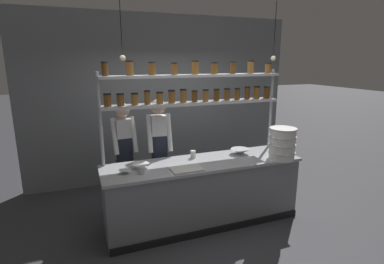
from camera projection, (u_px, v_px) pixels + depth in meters
name	position (u px, v px, depth m)	size (l,w,h in m)	color
ground_plane	(203.00, 221.00, 4.41)	(40.00, 40.00, 0.00)	#3D3D42
back_wall	(164.00, 99.00, 5.82)	(5.20, 0.12, 3.14)	gray
prep_counter	(203.00, 192.00, 4.30)	(2.80, 0.76, 0.92)	gray
spice_shelf_unit	(195.00, 93.00, 4.27)	(2.68, 0.28, 2.30)	#ADAFB5
chef_left	(124.00, 150.00, 4.56)	(0.38, 0.31, 1.69)	black
chef_center	(159.00, 147.00, 4.53)	(0.39, 0.32, 1.75)	black
container_stack	(282.00, 144.00, 4.25)	(0.38, 0.38, 0.46)	white
cutting_board	(187.00, 169.00, 3.87)	(0.40, 0.26, 0.02)	silver
prep_bowl_near_left	(141.00, 166.00, 3.93)	(0.23, 0.23, 0.06)	white
prep_bowl_center_front	(240.00, 151.00, 4.53)	(0.29, 0.29, 0.08)	silver
prep_bowl_center_back	(125.00, 171.00, 3.76)	(0.16, 0.16, 0.05)	#B2B7BC
serving_cup_front	(141.00, 170.00, 3.73)	(0.08, 0.08, 0.09)	#B2B7BC
serving_cup_by_board	(193.00, 154.00, 4.35)	(0.08, 0.08, 0.11)	silver
pendant_light_row	(205.00, 54.00, 3.85)	(2.17, 0.07, 0.79)	black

